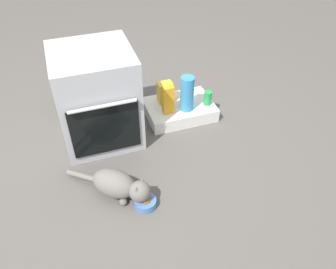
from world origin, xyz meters
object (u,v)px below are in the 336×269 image
at_px(soda_can, 208,98).
at_px(pantry_cabinet, 179,109).
at_px(food_bowl, 145,202).
at_px(cat, 119,185).
at_px(oven, 97,97).
at_px(water_bottle, 187,94).
at_px(snack_bag, 165,92).
at_px(juice_carton, 168,100).

bearing_deg(soda_can, pantry_cabinet, 161.71).
bearing_deg(food_bowl, pantry_cabinet, 57.13).
distance_m(pantry_cabinet, cat, 0.99).
xyz_separation_m(oven, water_bottle, (0.70, -0.03, -0.10)).
xyz_separation_m(soda_can, water_bottle, (-0.19, -0.01, 0.09)).
bearing_deg(snack_bag, juice_carton, -99.57).
bearing_deg(juice_carton, food_bowl, -118.41).
relative_size(oven, cat, 1.46).
bearing_deg(food_bowl, soda_can, 45.13).
bearing_deg(pantry_cabinet, food_bowl, -122.87).
distance_m(juice_carton, snack_bag, 0.16).
xyz_separation_m(oven, pantry_cabinet, (0.67, 0.05, -0.31)).
bearing_deg(pantry_cabinet, cat, -133.85).
relative_size(snack_bag, water_bottle, 0.60).
bearing_deg(soda_can, food_bowl, -134.87).
bearing_deg(oven, soda_can, -1.33).
xyz_separation_m(pantry_cabinet, snack_bag, (-0.10, 0.08, 0.15)).
relative_size(cat, soda_can, 4.16).
height_order(cat, water_bottle, water_bottle).
xyz_separation_m(food_bowl, snack_bag, (0.44, 0.92, 0.17)).
bearing_deg(juice_carton, pantry_cabinet, 29.93).
distance_m(pantry_cabinet, soda_can, 0.26).
height_order(oven, food_bowl, oven).
relative_size(food_bowl, water_bottle, 0.48).
bearing_deg(water_bottle, snack_bag, 129.60).
xyz_separation_m(cat, soda_can, (0.90, 0.64, 0.06)).
bearing_deg(cat, juice_carton, 92.65).
bearing_deg(juice_carton, oven, 177.72).
bearing_deg(food_bowl, cat, 136.33).
bearing_deg(cat, pantry_cabinet, 89.82).
relative_size(juice_carton, snack_bag, 1.33).
bearing_deg(food_bowl, oven, 99.37).
height_order(food_bowl, snack_bag, snack_bag).
bearing_deg(water_bottle, oven, 177.56).
bearing_deg(water_bottle, soda_can, 2.77).
bearing_deg(soda_can, water_bottle, -177.23).
relative_size(oven, water_bottle, 2.43).
distance_m(oven, water_bottle, 0.71).
bearing_deg(snack_bag, water_bottle, -50.40).
bearing_deg(snack_bag, oven, -167.13).
distance_m(oven, snack_bag, 0.61).
bearing_deg(oven, water_bottle, -2.44).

